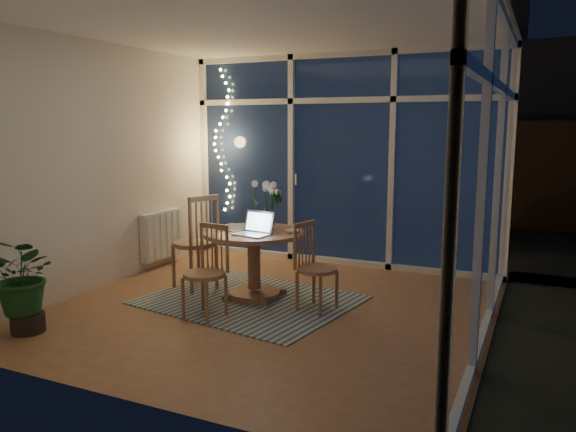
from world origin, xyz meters
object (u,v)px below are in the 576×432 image
object	(u,v)px
chair_right	(317,267)
potted_plant	(25,289)
chair_front	(204,272)
laptop	(252,223)
dining_table	(254,265)
chair_left	(194,241)
flower_vase	(266,218)

from	to	relation	value
chair_right	potted_plant	world-z (taller)	chair_right
chair_front	laptop	xyz separation A→B (m)	(0.20, 0.53, 0.38)
dining_table	laptop	distance (m)	0.51
chair_left	chair_right	distance (m)	1.48
chair_front	flower_vase	xyz separation A→B (m)	(0.16, 0.92, 0.36)
chair_left	flower_vase	world-z (taller)	chair_left
chair_front	potted_plant	world-z (taller)	chair_front
dining_table	potted_plant	xyz separation A→B (m)	(-1.29, -1.65, 0.04)
dining_table	flower_vase	world-z (taller)	flower_vase
chair_right	chair_front	world-z (taller)	chair_front
chair_left	chair_right	xyz separation A→B (m)	(1.46, -0.15, -0.09)
chair_right	flower_vase	world-z (taller)	flower_vase
chair_left	potted_plant	xyz separation A→B (m)	(-0.55, -1.68, -0.14)
dining_table	chair_left	size ratio (longest dim) A/B	0.98
dining_table	potted_plant	distance (m)	2.09
chair_right	chair_front	xyz separation A→B (m)	(-0.84, -0.62, 0.01)
chair_right	flower_vase	distance (m)	0.84
laptop	potted_plant	size ratio (longest dim) A/B	0.44
potted_plant	flower_vase	bearing A→B (deg)	54.20
dining_table	laptop	xyz separation A→B (m)	(0.08, -0.19, 0.47)
potted_plant	dining_table	bearing A→B (deg)	51.92
chair_front	potted_plant	bearing A→B (deg)	-135.75
laptop	potted_plant	world-z (taller)	laptop
chair_right	dining_table	bearing A→B (deg)	95.39
laptop	flower_vase	xyz separation A→B (m)	(-0.04, 0.39, -0.02)
chair_front	laptop	bearing A→B (deg)	75.69
dining_table	chair_front	size ratio (longest dim) A/B	1.17
laptop	chair_left	bearing A→B (deg)	174.01
chair_left	potted_plant	distance (m)	1.78
chair_right	chair_front	bearing A→B (deg)	140.01
chair_left	flower_vase	bearing A→B (deg)	122.00
dining_table	chair_left	xyz separation A→B (m)	(-0.74, 0.04, 0.17)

